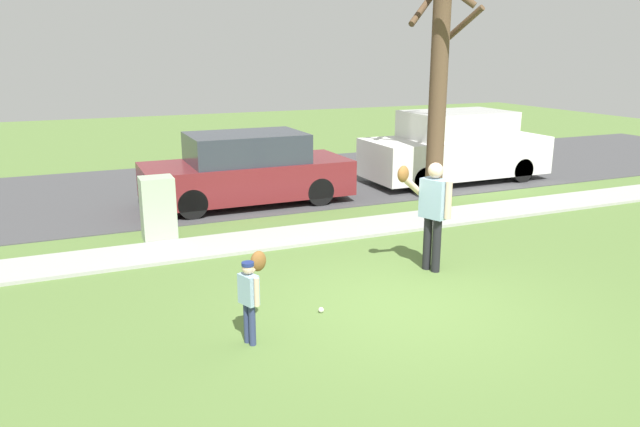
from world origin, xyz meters
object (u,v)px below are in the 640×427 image
Objects in this scene: person_child at (251,287)px; baseball at (321,310)px; person_adult at (431,206)px; street_tree_near at (440,64)px; utility_cabinet at (158,209)px; parked_suv_maroon at (247,170)px; parked_van_white at (456,148)px.

person_child is 1.36m from baseball.
street_tree_near is (2.69, 3.93, 2.08)m from person_adult.
person_child is at bearing -0.32° from person_adult.
utility_cabinet is 3.09m from parked_suv_maroon.
person_child is 8.33m from street_tree_near.
utility_cabinet is (-1.48, 4.23, 0.56)m from baseball.
utility_cabinet is at bearing -138.95° from parked_suv_maroon.
parked_van_white is at bearing 15.28° from utility_cabinet.
parked_suv_maroon reaches higher than baseball.
parked_suv_maroon is 0.94× the size of parked_van_white.
parked_van_white is (8.24, 2.25, 0.30)m from utility_cabinet.
street_tree_near reaches higher than parked_van_white.
baseball is at bearing 0.68° from person_child.
person_adult is 3.59m from person_child.
utility_cabinet is at bearing -164.72° from parked_van_white.
person_adult is 0.38× the size of parked_suv_maroon.
person_adult is 5.08m from utility_cabinet.
parked_suv_maroon is (2.33, 2.03, 0.19)m from utility_cabinet.
parked_suv_maroon is (1.95, 6.69, 0.08)m from person_child.
street_tree_near is at bearing 4.63° from utility_cabinet.
person_child is at bearing -85.33° from utility_cabinet.
baseball is (1.10, 0.43, -0.67)m from person_child.
person_child is (-3.35, -1.24, -0.38)m from person_adult.
parked_suv_maroon is at bearing 41.05° from utility_cabinet.
parked_van_white is (6.76, 6.48, 0.87)m from baseball.
utility_cabinet is at bearing -175.37° from street_tree_near.
person_adult reaches higher than baseball.
person_child is 0.90× the size of utility_cabinet.
baseball is 4.52m from utility_cabinet.
parked_van_white is at bearing 20.61° from person_child.
utility_cabinet is (-3.73, 3.42, -0.48)m from person_adult.
parked_suv_maroon is at bearing -177.83° from parked_van_white.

